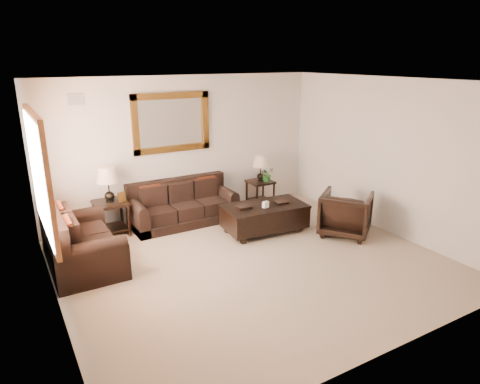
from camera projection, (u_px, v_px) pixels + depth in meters
room at (254, 178)px, 6.15m from camera, size 5.51×5.01×2.71m
window at (40, 175)px, 5.54m from camera, size 0.07×1.96×1.66m
mirror at (172, 123)px, 7.91m from camera, size 1.50×0.06×1.10m
air_vent at (76, 99)px, 6.99m from camera, size 0.25×0.02×0.18m
sofa at (183, 207)px, 8.09m from camera, size 1.96×0.85×0.80m
loveseat at (78, 245)px, 6.36m from camera, size 0.97×1.64×0.92m
end_table_left at (109, 191)px, 7.36m from camera, size 0.56×0.56×1.23m
end_table_right at (260, 173)px, 8.92m from camera, size 0.49×0.49×1.07m
coffee_table at (264, 215)px, 7.65m from camera, size 1.53×0.92×0.62m
armchair at (346, 212)px, 7.49m from camera, size 1.11×1.12×0.85m
potted_plant at (267, 176)px, 8.91m from camera, size 0.32×0.34×0.23m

